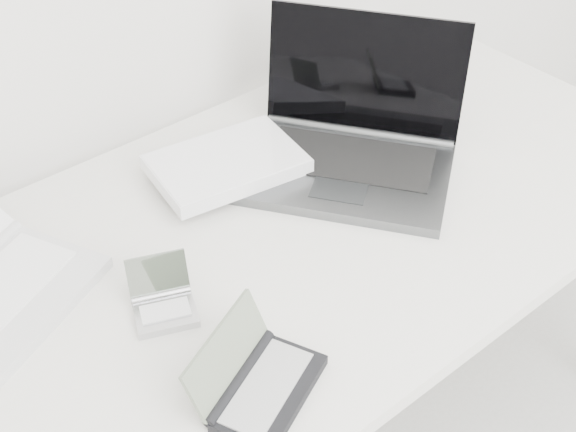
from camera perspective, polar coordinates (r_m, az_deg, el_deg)
desk at (r=1.46m, az=-0.11°, el=-1.95°), size 1.60×0.80×0.73m
laptop_large at (r=1.54m, az=1.81°, el=4.70°), size 0.59×0.50×0.26m
pda_silver at (r=1.28m, az=-8.86°, el=-6.10°), size 0.13×0.13×0.08m
palmtop_charcoal at (r=1.16m, az=-2.19°, el=-11.76°), size 0.22×0.20×0.10m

